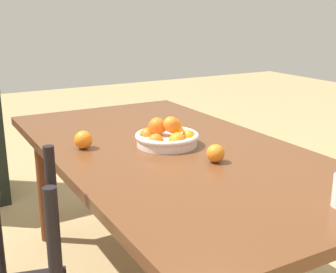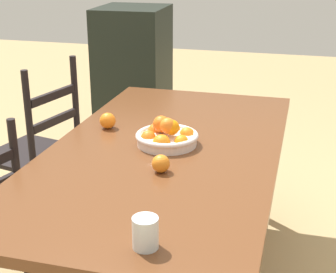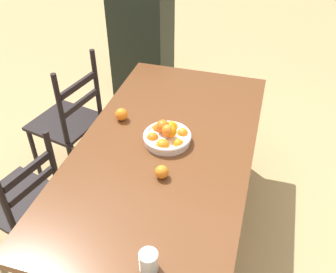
% 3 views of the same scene
% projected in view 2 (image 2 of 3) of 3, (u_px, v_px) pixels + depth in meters
% --- Properties ---
extents(dining_table, '(1.89, 1.00, 0.74)m').
position_uv_depth(dining_table, '(165.00, 162.00, 2.31)').
color(dining_table, brown).
rests_on(dining_table, ground).
extents(chair_near_window, '(0.53, 0.53, 1.01)m').
position_uv_depth(chair_near_window, '(37.00, 154.00, 2.94)').
color(chair_near_window, black).
rests_on(chair_near_window, ground).
extents(cabinet, '(0.59, 0.53, 1.15)m').
position_uv_depth(cabinet, '(134.00, 81.00, 4.07)').
color(cabinet, black).
rests_on(cabinet, ground).
extents(fruit_bowl, '(0.28, 0.28, 0.13)m').
position_uv_depth(fruit_bowl, '(167.00, 136.00, 2.31)').
color(fruit_bowl, silver).
rests_on(fruit_bowl, dining_table).
extents(orange_loose_0, '(0.08, 0.08, 0.08)m').
position_uv_depth(orange_loose_0, '(108.00, 121.00, 2.51)').
color(orange_loose_0, orange).
rests_on(orange_loose_0, dining_table).
extents(orange_loose_1, '(0.07, 0.07, 0.07)m').
position_uv_depth(orange_loose_1, '(161.00, 164.00, 2.03)').
color(orange_loose_1, orange).
rests_on(orange_loose_1, dining_table).
extents(drinking_glass, '(0.08, 0.08, 0.10)m').
position_uv_depth(drinking_glass, '(145.00, 233.00, 1.52)').
color(drinking_glass, silver).
rests_on(drinking_glass, dining_table).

